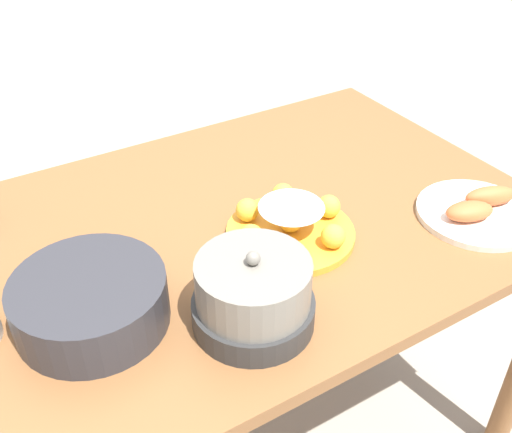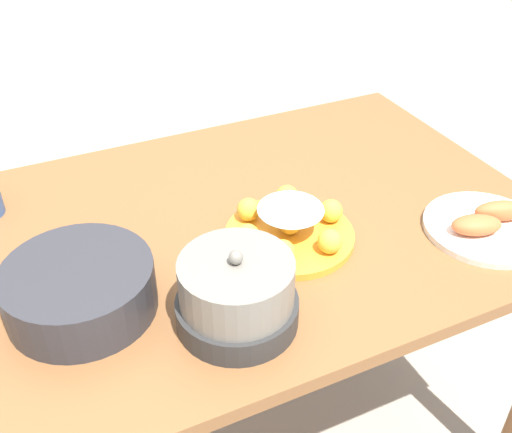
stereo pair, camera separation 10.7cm
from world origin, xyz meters
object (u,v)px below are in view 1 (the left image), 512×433
dining_table (224,266)px  serving_bowl (90,300)px  seafood_platter (477,210)px  cake_plate (290,225)px  warming_pot (253,295)px

dining_table → serving_bowl: size_ratio=5.22×
dining_table → seafood_platter: 0.56m
serving_bowl → cake_plate: bearing=-176.7°
dining_table → cake_plate: cake_plate is taller
cake_plate → seafood_platter: size_ratio=1.04×
dining_table → serving_bowl: serving_bowl is taller
cake_plate → serving_bowl: bearing=3.3°
dining_table → warming_pot: bearing=72.5°
dining_table → seafood_platter: seafood_platter is taller
seafood_platter → warming_pot: (0.57, 0.02, 0.05)m
cake_plate → serving_bowl: size_ratio=1.01×
dining_table → seafood_platter: bearing=153.3°
cake_plate → seafood_platter: (-0.38, 0.15, -0.01)m
seafood_platter → serving_bowl: bearing=-8.8°
cake_plate → seafood_platter: 0.41m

